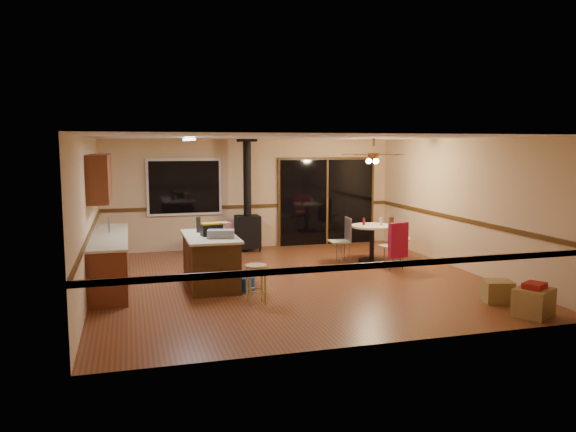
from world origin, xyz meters
name	(u,v)px	position (x,y,z in m)	size (l,w,h in m)	color
floor	(292,280)	(0.00, 0.00, 0.00)	(7.00, 7.00, 0.00)	brown
ceiling	(293,137)	(0.00, 0.00, 2.60)	(7.00, 7.00, 0.00)	silver
wall_back	(252,194)	(0.00, 3.50, 1.30)	(7.00, 7.00, 0.00)	tan
wall_front	(374,242)	(0.00, -3.50, 1.30)	(7.00, 7.00, 0.00)	tan
wall_left	(88,216)	(-3.50, 0.00, 1.30)	(7.00, 7.00, 0.00)	tan
wall_right	(462,204)	(3.50, 0.00, 1.30)	(7.00, 7.00, 0.00)	tan
chair_rail	(293,226)	(0.00, 0.00, 1.00)	(7.00, 7.00, 0.08)	#482E12
window	(184,187)	(-1.60, 3.45, 1.50)	(1.72, 0.10, 1.32)	black
sliding_door	(327,202)	(1.90, 3.45, 1.05)	(2.52, 0.10, 2.10)	black
lower_cabinets	(110,261)	(-3.20, 0.50, 0.43)	(0.60, 3.00, 0.86)	brown
countertop	(109,236)	(-3.20, 0.50, 0.88)	(0.64, 3.04, 0.04)	beige
upper_cabinets	(99,177)	(-3.33, 0.70, 1.90)	(0.35, 2.00, 0.80)	brown
kitchen_island	(210,260)	(-1.50, 0.00, 0.45)	(0.88, 1.68, 0.90)	#402610
wood_stove	(248,220)	(-0.20, 3.05, 0.73)	(0.55, 0.50, 2.52)	black
ceiling_fan	(374,157)	(2.09, 1.13, 2.21)	(0.24, 0.24, 0.55)	brown
fluorescent_strip	(189,139)	(-1.80, 0.30, 2.56)	(0.10, 1.20, 0.04)	white
toolbox_grey	(221,234)	(-1.37, -0.34, 0.97)	(0.45, 0.25, 0.14)	slate
toolbox_black	(212,230)	(-1.48, -0.05, 1.00)	(0.36, 0.19, 0.20)	black
toolbox_yellow_lid	(211,224)	(-1.48, -0.05, 1.11)	(0.34, 0.18, 0.03)	gold
box_on_island	(223,227)	(-1.23, 0.31, 0.99)	(0.19, 0.26, 0.18)	olive
bottle_dark	(198,225)	(-1.65, 0.37, 1.04)	(0.08, 0.08, 0.28)	black
bottle_pink	(229,229)	(-1.18, -0.12, 1.02)	(0.07, 0.07, 0.23)	#D84C8C
bottle_white	(202,228)	(-1.58, 0.38, 0.98)	(0.05, 0.05, 0.16)	white
bar_stool	(256,284)	(-0.98, -1.33, 0.31)	(0.34, 0.34, 0.62)	tan
blue_bucket	(246,284)	(-0.97, -0.53, 0.12)	(0.28, 0.28, 0.24)	#0B46A7
dining_table	(372,237)	(2.09, 1.13, 0.53)	(0.90, 0.90, 0.78)	black
glass_red	(364,221)	(1.94, 1.23, 0.86)	(0.06, 0.06, 0.15)	#590C14
glass_cream	(381,222)	(2.27, 1.08, 0.86)	(0.07, 0.07, 0.16)	beige
chair_left	(344,235)	(1.49, 1.23, 0.59)	(0.43, 0.43, 0.51)	tan
chair_near	(397,240)	(2.23, 0.25, 0.60)	(0.52, 0.55, 0.70)	tan
chair_right	(392,232)	(2.62, 1.26, 0.60)	(0.60, 0.58, 0.70)	tan
box_under_window	(201,245)	(-1.29, 3.10, 0.19)	(0.47, 0.38, 0.38)	olive
box_corner_a	(534,302)	(2.75, -3.04, 0.20)	(0.53, 0.45, 0.41)	olive
box_corner_b	(498,291)	(2.70, -2.28, 0.17)	(0.42, 0.36, 0.34)	olive
box_small_red	(535,286)	(2.75, -3.04, 0.45)	(0.31, 0.26, 0.08)	maroon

